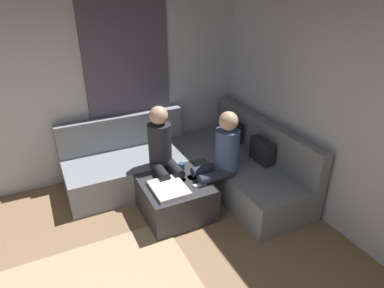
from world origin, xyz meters
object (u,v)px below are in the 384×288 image
(sectional_couch, at_px, (194,165))
(person_on_couch_back, at_px, (219,157))
(person_on_couch_side, at_px, (163,152))
(game_remote, at_px, (200,185))
(ottoman, at_px, (176,198))
(coffee_mug, at_px, (182,167))

(sectional_couch, bearing_deg, person_on_couch_back, 5.70)
(person_on_couch_side, bearing_deg, game_remote, 114.12)
(sectional_couch, distance_m, game_remote, 0.72)
(ottoman, bearing_deg, person_on_couch_side, -178.56)
(game_remote, bearing_deg, coffee_mug, -174.29)
(coffee_mug, bearing_deg, ottoman, -39.29)
(ottoman, bearing_deg, sectional_couch, 135.28)
(sectional_couch, relative_size, coffee_mug, 26.84)
(game_remote, bearing_deg, person_on_couch_side, -155.88)
(game_remote, bearing_deg, ottoman, -129.29)
(person_on_couch_back, bearing_deg, person_on_couch_side, 53.05)
(game_remote, relative_size, person_on_couch_back, 0.12)
(sectional_couch, bearing_deg, game_remote, -21.04)
(ottoman, height_order, coffee_mug, coffee_mug)
(ottoman, relative_size, game_remote, 5.07)
(sectional_couch, xyz_separation_m, coffee_mug, (0.26, -0.29, 0.19))
(person_on_couch_back, xyz_separation_m, person_on_couch_side, (-0.40, -0.54, 0.00))
(person_on_couch_side, bearing_deg, person_on_couch_back, 143.05)
(game_remote, xyz_separation_m, person_on_couch_side, (-0.51, -0.23, 0.23))
(coffee_mug, height_order, game_remote, coffee_mug)
(game_remote, relative_size, person_on_couch_side, 0.12)
(person_on_couch_side, bearing_deg, sectional_couch, -162.94)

